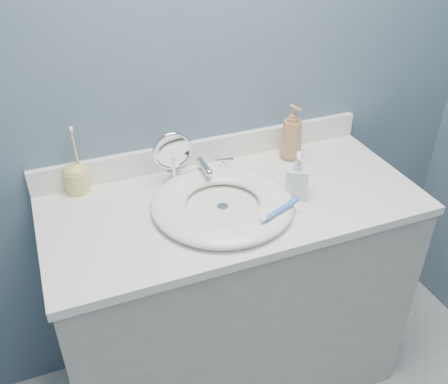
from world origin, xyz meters
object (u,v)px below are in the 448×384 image
soap_bottle_amber (292,133)px  toothbrush_holder (76,177)px  makeup_mirror (173,157)px  soap_bottle_clear (297,175)px

soap_bottle_amber → toothbrush_holder: toothbrush_holder is taller
soap_bottle_amber → toothbrush_holder: (-0.76, 0.06, -0.05)m
soap_bottle_amber → toothbrush_holder: 0.76m
makeup_mirror → soap_bottle_clear: makeup_mirror is taller
soap_bottle_clear → soap_bottle_amber: bearing=96.0°
makeup_mirror → soap_bottle_clear: 0.41m
soap_bottle_clear → toothbrush_holder: toothbrush_holder is taller
soap_bottle_clear → makeup_mirror: bearing=179.3°
makeup_mirror → toothbrush_holder: (-0.31, 0.08, -0.05)m
soap_bottle_amber → soap_bottle_clear: 0.25m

